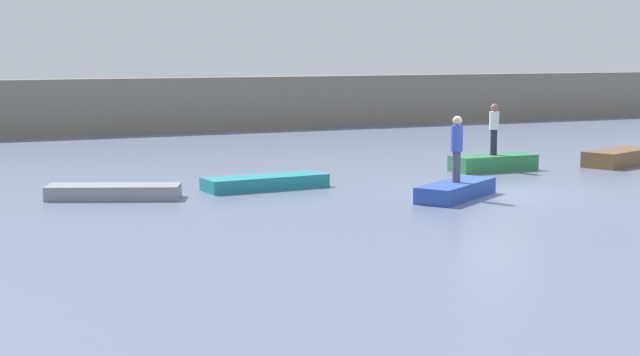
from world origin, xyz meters
The scene contains 9 objects.
ground_plane centered at (0.00, 0.00, 0.00)m, with size 120.00×120.00×0.00m, color slate.
embankment_wall centered at (0.00, 23.45, 1.30)m, with size 80.00×1.20×2.60m, color gray.
rowboat_grey centered at (-9.70, 3.44, 0.19)m, with size 3.51×1.02×0.38m, color gray.
rowboat_teal centered at (-5.31, 3.55, 0.19)m, with size 3.61×1.10×0.38m, color teal.
rowboat_blue centered at (-1.31, -0.27, 0.22)m, with size 3.10×1.01×0.44m, color #2B4CAD.
rowboat_green centered at (3.04, 4.38, 0.26)m, with size 2.85×1.11×0.52m, color #2D7F47.
rowboat_brown centered at (7.84, 3.85, 0.27)m, with size 3.07×1.21×0.54m, color brown.
person_blue_shirt centered at (-1.31, -0.27, 1.44)m, with size 0.32×0.32×1.78m.
person_white_shirt centered at (3.04, 4.38, 1.46)m, with size 0.32×0.32×1.69m.
Camera 1 is at (-15.25, -22.33, 3.98)m, focal length 54.76 mm.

